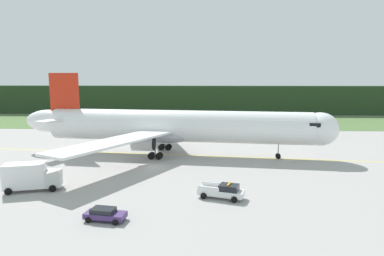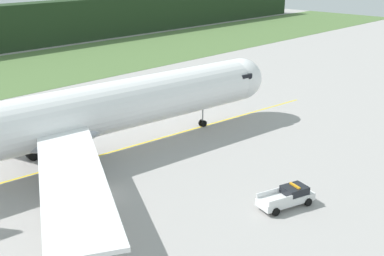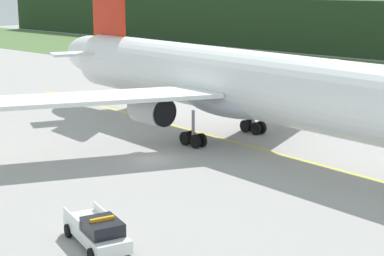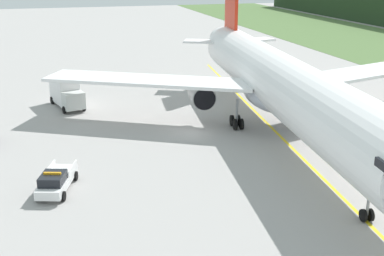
# 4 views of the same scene
# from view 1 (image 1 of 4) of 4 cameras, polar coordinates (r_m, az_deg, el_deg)

# --- Properties ---
(ground) EXTENTS (320.00, 320.00, 0.00)m
(ground) POSITION_cam_1_polar(r_m,az_deg,el_deg) (56.35, -6.46, -6.42)
(ground) COLOR #A19D9A
(grass_verge) EXTENTS (320.00, 34.90, 0.04)m
(grass_verge) POSITION_cam_1_polar(r_m,az_deg,el_deg) (110.97, -1.97, 1.09)
(grass_verge) COLOR #4F6E3B
(grass_verge) RESTS_ON ground
(distant_tree_line) EXTENTS (288.00, 6.22, 10.88)m
(distant_tree_line) POSITION_cam_1_polar(r_m,az_deg,el_deg) (133.00, -1.22, 4.69)
(distant_tree_line) COLOR #21371E
(distant_tree_line) RESTS_ON ground
(taxiway_centerline_main) EXTENTS (76.15, 8.56, 0.01)m
(taxiway_centerline_main) POSITION_cam_1_polar(r_m,az_deg,el_deg) (64.20, -2.31, -4.49)
(taxiway_centerline_main) COLOR yellow
(taxiway_centerline_main) RESTS_ON ground
(airliner) EXTENTS (58.77, 49.03, 15.18)m
(airliner) POSITION_cam_1_polar(r_m,az_deg,el_deg) (63.29, -2.72, 0.25)
(airliner) COLOR white
(airliner) RESTS_ON ground
(ops_pickup_truck) EXTENTS (5.82, 3.44, 1.94)m
(ops_pickup_truck) POSITION_cam_1_polar(r_m,az_deg,el_deg) (42.00, 5.13, -10.41)
(ops_pickup_truck) COLOR white
(ops_pickup_truck) RESTS_ON ground
(catering_truck) EXTENTS (7.24, 4.17, 3.75)m
(catering_truck) POSITION_cam_1_polar(r_m,az_deg,el_deg) (48.85, -25.27, -7.28)
(catering_truck) COLOR silver
(catering_truck) RESTS_ON ground
(staff_car) EXTENTS (4.37, 2.44, 1.30)m
(staff_car) POSITION_cam_1_polar(r_m,az_deg,el_deg) (37.00, -14.31, -13.68)
(staff_car) COLOR #422B64
(staff_car) RESTS_ON ground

